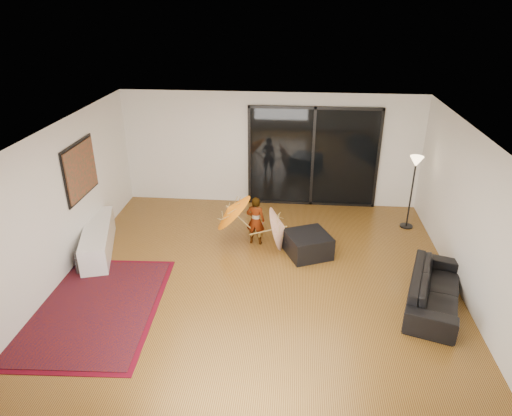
# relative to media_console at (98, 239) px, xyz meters

# --- Properties ---
(floor) EXTENTS (7.00, 7.00, 0.00)m
(floor) POSITION_rel_media_console_xyz_m (3.25, -0.80, -0.27)
(floor) COLOR olive
(floor) RESTS_ON ground
(ceiling) EXTENTS (7.00, 7.00, 0.00)m
(ceiling) POSITION_rel_media_console_xyz_m (3.25, -0.80, 2.43)
(ceiling) COLOR white
(ceiling) RESTS_ON wall_back
(wall_back) EXTENTS (7.00, 0.00, 7.00)m
(wall_back) POSITION_rel_media_console_xyz_m (3.25, 2.70, 1.08)
(wall_back) COLOR silver
(wall_back) RESTS_ON floor
(wall_front) EXTENTS (7.00, 0.00, 7.00)m
(wall_front) POSITION_rel_media_console_xyz_m (3.25, -4.30, 1.08)
(wall_front) COLOR silver
(wall_front) RESTS_ON floor
(wall_left) EXTENTS (0.00, 7.00, 7.00)m
(wall_left) POSITION_rel_media_console_xyz_m (-0.25, -0.80, 1.08)
(wall_left) COLOR silver
(wall_left) RESTS_ON floor
(wall_right) EXTENTS (0.00, 7.00, 7.00)m
(wall_right) POSITION_rel_media_console_xyz_m (6.75, -0.80, 1.08)
(wall_right) COLOR silver
(wall_right) RESTS_ON floor
(sliding_door) EXTENTS (3.06, 0.07, 2.40)m
(sliding_door) POSITION_rel_media_console_xyz_m (4.25, 2.67, 0.93)
(sliding_door) COLOR black
(sliding_door) RESTS_ON wall_back
(painting) EXTENTS (0.04, 1.28, 1.08)m
(painting) POSITION_rel_media_console_xyz_m (-0.21, 0.20, 1.38)
(painting) COLOR black
(painting) RESTS_ON wall_left
(media_console) EXTENTS (1.04, 2.00, 0.54)m
(media_console) POSITION_rel_media_console_xyz_m (0.00, 0.00, 0.00)
(media_console) COLOR white
(media_console) RESTS_ON floor
(speaker) EXTENTS (0.38, 0.38, 0.33)m
(speaker) POSITION_rel_media_console_xyz_m (0.00, -0.69, -0.11)
(speaker) COLOR #424244
(speaker) RESTS_ON floor
(persian_rug) EXTENTS (2.25, 3.04, 0.02)m
(persian_rug) POSITION_rel_media_console_xyz_m (0.63, -1.80, -0.26)
(persian_rug) COLOR #570717
(persian_rug) RESTS_ON floor
(sofa) EXTENTS (1.34, 2.10, 0.57)m
(sofa) POSITION_rel_media_console_xyz_m (6.20, -1.17, 0.02)
(sofa) COLOR black
(sofa) RESTS_ON floor
(ottoman) EXTENTS (1.03, 1.03, 0.45)m
(ottoman) POSITION_rel_media_console_xyz_m (4.15, 0.25, -0.05)
(ottoman) COLOR black
(ottoman) RESTS_ON floor
(floor_lamp) EXTENTS (0.28, 0.28, 1.63)m
(floor_lamp) POSITION_rel_media_console_xyz_m (6.35, 1.64, 1.02)
(floor_lamp) COLOR black
(floor_lamp) RESTS_ON floor
(child) EXTENTS (0.40, 0.29, 1.04)m
(child) POSITION_rel_media_console_xyz_m (3.08, 0.61, 0.25)
(child) COLOR #999999
(child) RESTS_ON floor
(parasol_orange) EXTENTS (0.77, 0.92, 0.91)m
(parasol_orange) POSITION_rel_media_console_xyz_m (2.53, 0.56, 0.46)
(parasol_orange) COLOR orange
(parasol_orange) RESTS_ON child
(parasol_white) EXTENTS (0.53, 0.89, 0.91)m
(parasol_white) POSITION_rel_media_console_xyz_m (3.68, 0.46, 0.23)
(parasol_white) COLOR white
(parasol_white) RESTS_ON floor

